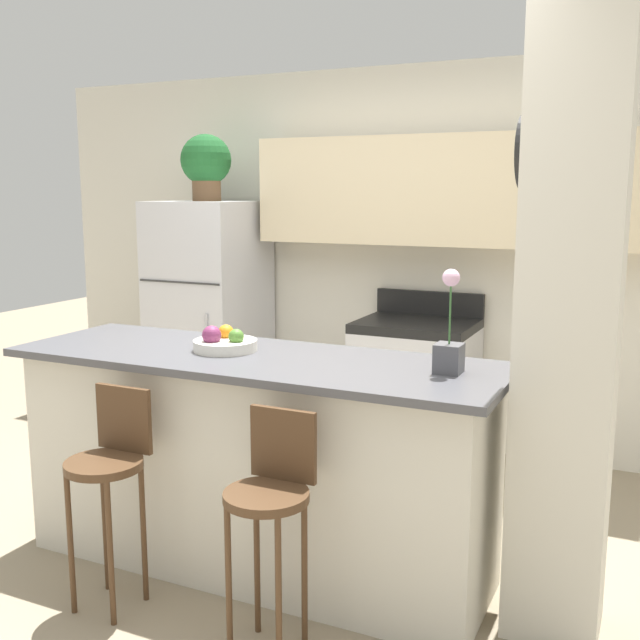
{
  "coord_description": "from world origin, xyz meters",
  "views": [
    {
      "loc": [
        1.66,
        -2.83,
        1.74
      ],
      "look_at": [
        0.0,
        0.7,
        1.06
      ],
      "focal_mm": 42.0,
      "sensor_mm": 36.0,
      "label": 1
    }
  ],
  "objects_px": {
    "potted_plant_on_fridge": "(206,164)",
    "trash_bin": "(261,424)",
    "fruit_bowl": "(224,343)",
    "refrigerator": "(210,318)",
    "bar_stool_left": "(110,467)",
    "stove_range": "(415,389)",
    "bar_stool_right": "(271,499)",
    "orchid_vase": "(449,342)"
  },
  "relations": [
    {
      "from": "potted_plant_on_fridge",
      "to": "trash_bin",
      "type": "height_order",
      "value": "potted_plant_on_fridge"
    },
    {
      "from": "potted_plant_on_fridge",
      "to": "trash_bin",
      "type": "distance_m",
      "value": 1.83
    },
    {
      "from": "refrigerator",
      "to": "bar_stool_left",
      "type": "xyz_separation_m",
      "value": [
        0.92,
        -2.15,
        -0.23
      ]
    },
    {
      "from": "stove_range",
      "to": "orchid_vase",
      "type": "xyz_separation_m",
      "value": [
        0.66,
        -1.64,
        0.67
      ]
    },
    {
      "from": "stove_range",
      "to": "bar_stool_right",
      "type": "height_order",
      "value": "stove_range"
    },
    {
      "from": "trash_bin",
      "to": "bar_stool_right",
      "type": "bearing_deg",
      "value": -59.26
    },
    {
      "from": "refrigerator",
      "to": "bar_stool_right",
      "type": "bearing_deg",
      "value": -51.97
    },
    {
      "from": "potted_plant_on_fridge",
      "to": "refrigerator",
      "type": "bearing_deg",
      "value": -64.84
    },
    {
      "from": "bar_stool_left",
      "to": "orchid_vase",
      "type": "relative_size",
      "value": 2.19
    },
    {
      "from": "stove_range",
      "to": "fruit_bowl",
      "type": "height_order",
      "value": "fruit_bowl"
    },
    {
      "from": "bar_stool_right",
      "to": "trash_bin",
      "type": "xyz_separation_m",
      "value": [
        -1.13,
        1.9,
        -0.41
      ]
    },
    {
      "from": "potted_plant_on_fridge",
      "to": "stove_range",
      "type": "bearing_deg",
      "value": 2.77
    },
    {
      "from": "fruit_bowl",
      "to": "trash_bin",
      "type": "height_order",
      "value": "fruit_bowl"
    },
    {
      "from": "bar_stool_right",
      "to": "trash_bin",
      "type": "height_order",
      "value": "bar_stool_right"
    },
    {
      "from": "fruit_bowl",
      "to": "refrigerator",
      "type": "bearing_deg",
      "value": 125.53
    },
    {
      "from": "refrigerator",
      "to": "trash_bin",
      "type": "distance_m",
      "value": 0.89
    },
    {
      "from": "bar_stool_left",
      "to": "orchid_vase",
      "type": "height_order",
      "value": "orchid_vase"
    },
    {
      "from": "stove_range",
      "to": "trash_bin",
      "type": "height_order",
      "value": "stove_range"
    },
    {
      "from": "stove_range",
      "to": "fruit_bowl",
      "type": "relative_size",
      "value": 3.64
    },
    {
      "from": "stove_range",
      "to": "potted_plant_on_fridge",
      "type": "xyz_separation_m",
      "value": [
        -1.52,
        -0.07,
        1.46
      ]
    },
    {
      "from": "potted_plant_on_fridge",
      "to": "orchid_vase",
      "type": "xyz_separation_m",
      "value": [
        2.18,
        -1.56,
        -0.78
      ]
    },
    {
      "from": "fruit_bowl",
      "to": "stove_range",
      "type": "bearing_deg",
      "value": 76.81
    },
    {
      "from": "bar_stool_left",
      "to": "bar_stool_right",
      "type": "xyz_separation_m",
      "value": [
        0.76,
        0.0,
        0.0
      ]
    },
    {
      "from": "stove_range",
      "to": "bar_stool_right",
      "type": "distance_m",
      "value": 2.24
    },
    {
      "from": "bar_stool_left",
      "to": "potted_plant_on_fridge",
      "type": "relative_size",
      "value": 2.02
    },
    {
      "from": "bar_stool_left",
      "to": "potted_plant_on_fridge",
      "type": "bearing_deg",
      "value": 113.21
    },
    {
      "from": "bar_stool_left",
      "to": "bar_stool_right",
      "type": "height_order",
      "value": "same"
    },
    {
      "from": "orchid_vase",
      "to": "refrigerator",
      "type": "bearing_deg",
      "value": 144.4
    },
    {
      "from": "refrigerator",
      "to": "bar_stool_right",
      "type": "height_order",
      "value": "refrigerator"
    },
    {
      "from": "bar_stool_right",
      "to": "fruit_bowl",
      "type": "height_order",
      "value": "fruit_bowl"
    },
    {
      "from": "potted_plant_on_fridge",
      "to": "orchid_vase",
      "type": "bearing_deg",
      "value": -35.61
    },
    {
      "from": "refrigerator",
      "to": "potted_plant_on_fridge",
      "type": "distance_m",
      "value": 1.09
    },
    {
      "from": "refrigerator",
      "to": "bar_stool_left",
      "type": "height_order",
      "value": "refrigerator"
    },
    {
      "from": "refrigerator",
      "to": "stove_range",
      "type": "xyz_separation_m",
      "value": [
        1.52,
        0.07,
        -0.37
      ]
    },
    {
      "from": "bar_stool_left",
      "to": "orchid_vase",
      "type": "bearing_deg",
      "value": 25.14
    },
    {
      "from": "potted_plant_on_fridge",
      "to": "trash_bin",
      "type": "xyz_separation_m",
      "value": [
        0.56,
        -0.26,
        -1.73
      ]
    },
    {
      "from": "refrigerator",
      "to": "orchid_vase",
      "type": "relative_size",
      "value": 3.93
    },
    {
      "from": "bar_stool_right",
      "to": "fruit_bowl",
      "type": "bearing_deg",
      "value": 134.19
    },
    {
      "from": "trash_bin",
      "to": "orchid_vase",
      "type": "bearing_deg",
      "value": -38.76
    },
    {
      "from": "bar_stool_left",
      "to": "fruit_bowl",
      "type": "distance_m",
      "value": 0.75
    },
    {
      "from": "refrigerator",
      "to": "bar_stool_right",
      "type": "distance_m",
      "value": 2.74
    },
    {
      "from": "potted_plant_on_fridge",
      "to": "orchid_vase",
      "type": "relative_size",
      "value": 1.08
    }
  ]
}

